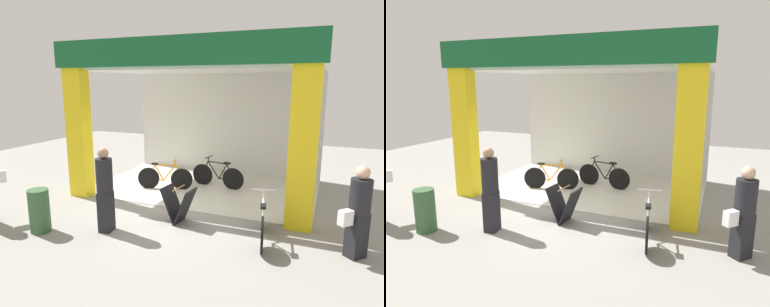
# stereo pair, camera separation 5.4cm
# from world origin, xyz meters

# --- Properties ---
(ground_plane) EXTENTS (19.91, 19.91, 0.00)m
(ground_plane) POSITION_xyz_m (0.00, 0.00, 0.00)
(ground_plane) COLOR gray
(ground_plane) RESTS_ON ground
(shop_facade) EXTENTS (6.15, 3.99, 3.85)m
(shop_facade) POSITION_xyz_m (0.00, 1.92, 2.09)
(shop_facade) COLOR beige
(shop_facade) RESTS_ON ground
(bicycle_inside_0) EXTENTS (1.48, 0.50, 0.84)m
(bicycle_inside_0) POSITION_xyz_m (-0.95, 1.26, 0.33)
(bicycle_inside_0) COLOR black
(bicycle_inside_0) RESTS_ON ground
(bicycle_inside_1) EXTENTS (1.55, 0.43, 0.86)m
(bicycle_inside_1) POSITION_xyz_m (0.34, 1.98, 0.34)
(bicycle_inside_1) COLOR black
(bicycle_inside_1) RESTS_ON ground
(bicycle_parked_0) EXTENTS (0.45, 1.63, 0.91)m
(bicycle_parked_0) POSITION_xyz_m (2.14, -0.81, 0.36)
(bicycle_parked_0) COLOR black
(bicycle_parked_0) RESTS_ON ground
(sandwich_board_sign) EXTENTS (0.69, 0.54, 0.77)m
(sandwich_board_sign) POSITION_xyz_m (0.35, -0.66, 0.38)
(sandwich_board_sign) COLOR black
(sandwich_board_sign) RESTS_ON ground
(pedestrian_0) EXTENTS (0.37, 0.37, 1.69)m
(pedestrian_0) POSITION_xyz_m (-0.79, -1.59, 0.86)
(pedestrian_0) COLOR black
(pedestrian_0) RESTS_ON ground
(pedestrian_2) EXTENTS (0.57, 0.59, 1.59)m
(pedestrian_2) POSITION_xyz_m (3.71, -0.85, 0.81)
(pedestrian_2) COLOR black
(pedestrian_2) RESTS_ON ground
(trash_bin) EXTENTS (0.40, 0.40, 0.86)m
(trash_bin) POSITION_xyz_m (-1.99, -2.11, 0.43)
(trash_bin) COLOR #335933
(trash_bin) RESTS_ON ground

